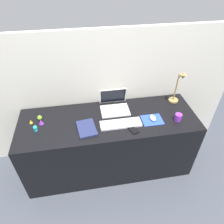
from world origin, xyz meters
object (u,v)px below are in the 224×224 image
at_px(coffee_mug, 178,117).
at_px(toy_figurine_yellow, 31,122).
at_px(keyboard, 121,124).
at_px(toy_figurine_lime, 40,118).
at_px(toy_figurine_purple, 41,122).
at_px(mouse, 153,118).
at_px(notebook_pad, 87,128).
at_px(toy_figurine_cyan, 35,128).
at_px(laptop, 114,104).
at_px(cell_phone, 133,129).
at_px(desk_lamp, 178,89).

relative_size(coffee_mug, toy_figurine_yellow, 2.10).
distance_m(keyboard, toy_figurine_lime, 0.83).
distance_m(coffee_mug, toy_figurine_purple, 1.38).
bearing_deg(toy_figurine_purple, mouse, -6.17).
height_order(notebook_pad, toy_figurine_cyan, toy_figurine_cyan).
bearing_deg(coffee_mug, laptop, 153.12).
distance_m(cell_phone, coffee_mug, 0.49).
bearing_deg(coffee_mug, toy_figurine_lime, 170.14).
xyz_separation_m(cell_phone, toy_figurine_yellow, (-0.98, 0.26, 0.01)).
xyz_separation_m(cell_phone, coffee_mug, (0.49, 0.06, 0.03)).
height_order(toy_figurine_purple, toy_figurine_lime, toy_figurine_purple).
xyz_separation_m(laptop, toy_figurine_yellow, (-0.87, -0.10, -0.04)).
distance_m(coffee_mug, toy_figurine_yellow, 1.48).
relative_size(cell_phone, toy_figurine_cyan, 1.98).
bearing_deg(laptop, toy_figurine_cyan, -164.05).
bearing_deg(laptop, notebook_pad, -138.48).
bearing_deg(cell_phone, toy_figurine_yellow, 141.22).
bearing_deg(laptop, coffee_mug, -26.88).
xyz_separation_m(toy_figurine_purple, toy_figurine_yellow, (-0.10, 0.03, -0.01)).
bearing_deg(keyboard, toy_figurine_purple, 169.61).
xyz_separation_m(keyboard, toy_figurine_cyan, (-0.82, 0.05, 0.02)).
relative_size(mouse, coffee_mug, 1.27).
height_order(laptop, desk_lamp, desk_lamp).
height_order(mouse, toy_figurine_purple, toy_figurine_purple).
xyz_separation_m(desk_lamp, coffee_mug, (-0.09, -0.29, -0.15)).
distance_m(coffee_mug, toy_figurine_lime, 1.41).
height_order(cell_phone, notebook_pad, notebook_pad).
height_order(cell_phone, toy_figurine_yellow, toy_figurine_yellow).
distance_m(keyboard, cell_phone, 0.13).
relative_size(notebook_pad, toy_figurine_purple, 4.58).
distance_m(cell_phone, toy_figurine_cyan, 0.93).
bearing_deg(mouse, laptop, 144.36).
bearing_deg(toy_figurine_cyan, notebook_pad, -6.49).
xyz_separation_m(cell_phone, desk_lamp, (0.57, 0.35, 0.18)).
bearing_deg(cell_phone, laptop, 84.00).
xyz_separation_m(keyboard, toy_figurine_yellow, (-0.88, 0.17, 0.01)).
height_order(mouse, cell_phone, mouse).
xyz_separation_m(keyboard, desk_lamp, (0.67, 0.26, 0.17)).
distance_m(desk_lamp, toy_figurine_cyan, 1.52).
bearing_deg(keyboard, mouse, 3.78).
xyz_separation_m(mouse, notebook_pad, (-0.68, -0.03, -0.01)).
bearing_deg(coffee_mug, toy_figurine_purple, 172.83).
bearing_deg(cell_phone, coffee_mug, -16.58).
height_order(notebook_pad, coffee_mug, coffee_mug).
bearing_deg(keyboard, coffee_mug, -2.83).
bearing_deg(toy_figurine_yellow, mouse, -7.05).
bearing_deg(mouse, keyboard, -176.22).
xyz_separation_m(notebook_pad, toy_figurine_lime, (-0.46, 0.22, 0.01)).
bearing_deg(toy_figurine_lime, laptop, 4.80).
bearing_deg(mouse, toy_figurine_cyan, 178.72).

